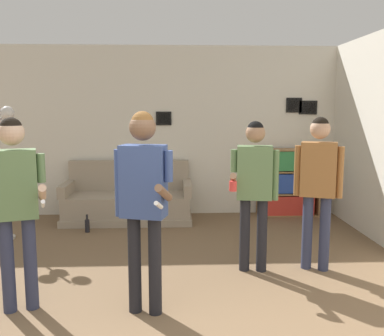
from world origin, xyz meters
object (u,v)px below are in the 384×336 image
person_watcher_holding_cup (254,181)px  person_spectator_near_bookshelf (318,178)px  person_player_foreground_left (15,195)px  bookshelf (288,183)px  person_player_foreground_center (143,191)px  bottle_on_floor (87,225)px  couch (128,201)px

person_watcher_holding_cup → person_spectator_near_bookshelf: bearing=1.3°
person_player_foreground_left → bookshelf: bearing=44.8°
person_watcher_holding_cup → person_player_foreground_left: bearing=-159.5°
person_player_foreground_center → bottle_on_floor: size_ratio=6.75×
couch → bottle_on_floor: bearing=-128.6°
bottle_on_floor → person_spectator_near_bookshelf: bearing=-28.6°
person_player_foreground_center → bottle_on_floor: (-0.97, 2.41, -0.96)m
person_spectator_near_bookshelf → bottle_on_floor: size_ratio=6.48×
couch → bookshelf: size_ratio=1.81×
couch → person_spectator_near_bookshelf: person_spectator_near_bookshelf is taller
person_watcher_holding_cup → bookshelf: bearing=66.8°
person_player_foreground_center → person_watcher_holding_cup: bearing=39.6°
bookshelf → person_spectator_near_bookshelf: size_ratio=0.66×
bookshelf → person_player_foreground_left: bearing=-135.2°
couch → bottle_on_floor: (-0.51, -0.63, -0.20)m
couch → person_watcher_holding_cup: 2.73m
bookshelf → couch: bearing=-175.6°
person_watcher_holding_cup → bottle_on_floor: person_watcher_holding_cup is taller
couch → bookshelf: bookshelf is taller
couch → person_player_foreground_center: 3.17m
bookshelf → bottle_on_floor: 3.20m
person_player_foreground_center → person_spectator_near_bookshelf: (1.77, 0.92, -0.05)m
person_spectator_near_bookshelf → bottle_on_floor: person_spectator_near_bookshelf is taller
couch → person_player_foreground_center: bearing=-81.4°
bookshelf → person_player_foreground_left: person_player_foreground_left is taller
person_player_foreground_center → person_watcher_holding_cup: (1.09, 0.90, -0.08)m
person_player_foreground_left → person_watcher_holding_cup: bearing=20.5°
person_spectator_near_bookshelf → bookshelf: bearing=82.1°
bookshelf → person_player_foreground_left: (-3.16, -3.15, 0.48)m
couch → person_player_foreground_center: (0.46, -3.04, 0.76)m
couch → bookshelf: 2.57m
bottle_on_floor → person_player_foreground_center: bearing=-68.1°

